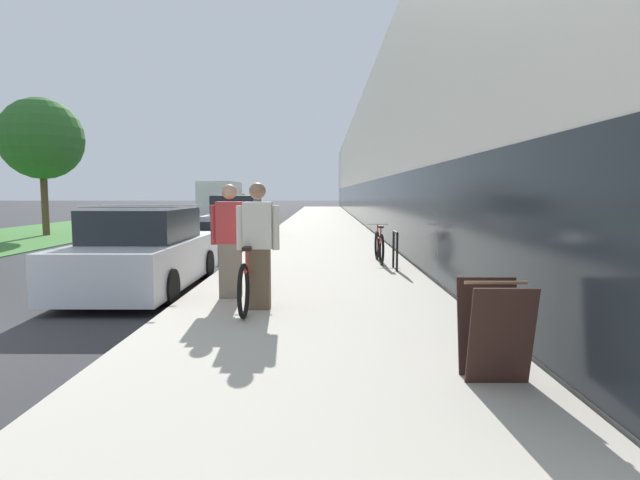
% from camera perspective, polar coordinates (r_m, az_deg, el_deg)
% --- Properties ---
extents(sidewalk_slab, '(4.38, 70.00, 0.13)m').
position_cam_1_polar(sidewalk_slab, '(26.32, 0.16, 1.62)').
color(sidewalk_slab, '#BCB5A5').
rests_on(sidewalk_slab, ground).
extents(storefront_facade, '(10.01, 70.00, 7.22)m').
position_cam_1_polar(storefront_facade, '(35.04, 12.23, 8.24)').
color(storefront_facade, '#BCB7AD').
rests_on(storefront_facade, ground).
extents(lawn_strip, '(7.13, 70.00, 0.03)m').
position_cam_1_polar(lawn_strip, '(32.82, -22.16, 1.89)').
color(lawn_strip, '#3D7533').
rests_on(lawn_strip, ground).
extents(tandem_bicycle, '(0.52, 2.57, 0.94)m').
position_cam_1_polar(tandem_bicycle, '(7.63, -7.66, -4.30)').
color(tandem_bicycle, black).
rests_on(tandem_bicycle, sidewalk_slab).
extents(person_rider, '(0.62, 0.24, 1.82)m').
position_cam_1_polar(person_rider, '(7.23, -7.09, -0.67)').
color(person_rider, brown).
rests_on(person_rider, sidewalk_slab).
extents(person_bystander, '(0.62, 0.24, 1.81)m').
position_cam_1_polar(person_bystander, '(8.08, -10.24, -0.12)').
color(person_bystander, '#756B5B').
rests_on(person_bystander, sidewalk_slab).
extents(bike_rack_hoop, '(0.05, 0.60, 0.84)m').
position_cam_1_polar(bike_rack_hoop, '(11.03, 8.60, -0.71)').
color(bike_rack_hoop, black).
rests_on(bike_rack_hoop, sidewalk_slab).
extents(cruiser_bike_nearest, '(0.52, 1.70, 0.91)m').
position_cam_1_polar(cruiser_bike_nearest, '(12.18, 6.78, -0.72)').
color(cruiser_bike_nearest, black).
rests_on(cruiser_bike_nearest, sidewalk_slab).
extents(sandwich_board_sign, '(0.56, 0.56, 0.90)m').
position_cam_1_polar(sandwich_board_sign, '(4.81, 19.31, -9.69)').
color(sandwich_board_sign, '#331E19').
rests_on(sandwich_board_sign, sidewalk_slab).
extents(parked_sedan_curbside, '(1.92, 4.31, 1.58)m').
position_cam_1_polar(parked_sedan_curbside, '(9.75, -19.45, -1.45)').
color(parked_sedan_curbside, silver).
rests_on(parked_sedan_curbside, ground).
extents(vintage_roadster_curbside, '(1.68, 3.80, 0.95)m').
position_cam_1_polar(vintage_roadster_curbside, '(14.66, -13.08, -0.19)').
color(vintage_roadster_curbside, black).
rests_on(vintage_roadster_curbside, ground).
extents(parked_sedan_far, '(1.96, 4.77, 1.70)m').
position_cam_1_polar(parked_sedan_far, '(19.76, -9.43, 2.32)').
color(parked_sedan_far, silver).
rests_on(parked_sedan_far, ground).
extents(moving_truck, '(2.26, 6.62, 2.55)m').
position_cam_1_polar(moving_truck, '(35.49, -11.12, 4.50)').
color(moving_truck, orange).
rests_on(moving_truck, ground).
extents(street_tree_far, '(3.35, 3.35, 5.72)m').
position_cam_1_polar(street_tree_far, '(24.06, -29.22, 10.04)').
color(street_tree_far, brown).
rests_on(street_tree_far, ground).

